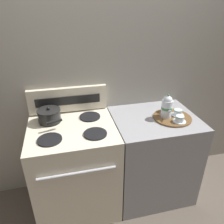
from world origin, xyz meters
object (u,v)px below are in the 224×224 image
(saucepan, at_px, (49,115))
(teapot, at_px, (167,107))
(serving_tray, at_px, (172,117))
(teacup_left, at_px, (178,112))
(creamer_jug, at_px, (166,108))
(stove, at_px, (76,168))
(teacup_right, at_px, (180,119))

(saucepan, distance_m, teapot, 1.04)
(serving_tray, xyz_separation_m, teapot, (-0.06, 0.02, 0.11))
(teacup_left, xyz_separation_m, creamer_jug, (-0.08, 0.09, 0.01))
(stove, bearing_deg, serving_tray, -2.97)
(stove, xyz_separation_m, teacup_right, (0.92, -0.14, 0.48))
(serving_tray, distance_m, creamer_jug, 0.12)
(saucepan, height_order, teacup_right, saucepan)
(saucepan, bearing_deg, serving_tray, -10.09)
(saucepan, bearing_deg, teacup_left, -8.62)
(stove, relative_size, teacup_left, 7.81)
(creamer_jug, bearing_deg, teacup_right, -81.41)
(serving_tray, bearing_deg, teacup_right, -79.32)
(stove, height_order, creamer_jug, creamer_jug)
(serving_tray, height_order, teacup_right, teacup_right)
(teacup_left, bearing_deg, stove, 178.34)
(stove, bearing_deg, teacup_left, -1.66)
(saucepan, distance_m, serving_tray, 1.10)
(teapot, xyz_separation_m, creamer_jug, (0.04, 0.09, -0.07))
(saucepan, distance_m, teacup_left, 1.16)
(teacup_right, bearing_deg, saucepan, 165.37)
(stove, xyz_separation_m, saucepan, (-0.18, 0.15, 0.51))
(stove, distance_m, teacup_left, 1.08)
(saucepan, relative_size, teapot, 1.28)
(serving_tray, xyz_separation_m, creamer_jug, (-0.01, 0.11, 0.04))
(stove, relative_size, teapot, 4.06)
(teapot, xyz_separation_m, teacup_right, (0.07, -0.11, -0.07))
(stove, xyz_separation_m, creamer_jug, (0.89, 0.07, 0.49))
(teacup_left, xyz_separation_m, teacup_right, (-0.04, -0.11, 0.00))
(saucepan, height_order, teapot, teapot)
(creamer_jug, bearing_deg, teacup_left, -50.88)
(teapot, relative_size, teacup_right, 1.93)
(stove, height_order, serving_tray, serving_tray)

